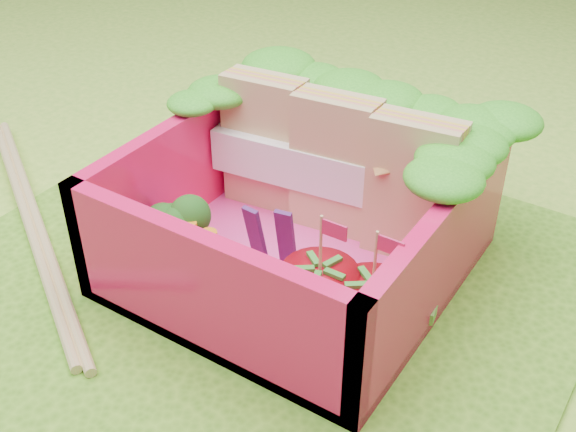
% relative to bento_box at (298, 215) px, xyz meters
% --- Properties ---
extents(ground, '(14.00, 14.00, 0.00)m').
position_rel_bento_box_xyz_m(ground, '(-0.10, -0.26, -0.31)').
color(ground, '#77BC35').
rests_on(ground, ground).
extents(placemat, '(2.60, 2.60, 0.03)m').
position_rel_bento_box_xyz_m(placemat, '(-0.10, -0.26, -0.29)').
color(placemat, '#529421').
rests_on(placemat, ground).
extents(bento_floor, '(1.30, 1.30, 0.05)m').
position_rel_bento_box_xyz_m(bento_floor, '(-0.00, 0.00, -0.25)').
color(bento_floor, '#FF41A8').
rests_on(bento_floor, placemat).
extents(bento_box, '(1.30, 1.30, 0.55)m').
position_rel_bento_box_xyz_m(bento_box, '(0.00, 0.00, 0.00)').
color(bento_box, '#F51457').
rests_on(bento_box, placemat).
extents(lettuce_ruffle, '(1.43, 0.83, 0.11)m').
position_rel_bento_box_xyz_m(lettuce_ruffle, '(-0.00, 0.47, 0.33)').
color(lettuce_ruffle, '#2B9B1C').
rests_on(lettuce_ruffle, bento_box).
extents(sandwich_stack, '(1.17, 0.31, 0.64)m').
position_rel_bento_box_xyz_m(sandwich_stack, '(0.01, 0.30, 0.09)').
color(sandwich_stack, tan).
rests_on(sandwich_stack, bento_floor).
extents(broccoli, '(0.34, 0.34, 0.27)m').
position_rel_bento_box_xyz_m(broccoli, '(-0.44, -0.29, -0.04)').
color(broccoli, '#6A9447').
rests_on(broccoli, bento_floor).
extents(carrot_sticks, '(0.16, 0.09, 0.26)m').
position_rel_bento_box_xyz_m(carrot_sticks, '(-0.28, -0.32, -0.10)').
color(carrot_sticks, orange).
rests_on(carrot_sticks, bento_floor).
extents(purple_wedges, '(0.18, 0.08, 0.38)m').
position_rel_bento_box_xyz_m(purple_wedges, '(-0.00, -0.19, -0.04)').
color(purple_wedges, '#4F1B5F').
rests_on(purple_wedges, bento_floor).
extents(strawberry_left, '(0.29, 0.29, 0.53)m').
position_rel_bento_box_xyz_m(strawberry_left, '(0.30, -0.33, -0.08)').
color(strawberry_left, red).
rests_on(strawberry_left, bento_floor).
extents(strawberry_right, '(0.28, 0.28, 0.52)m').
position_rel_bento_box_xyz_m(strawberry_right, '(0.50, -0.30, -0.08)').
color(strawberry_right, red).
rests_on(strawberry_right, bento_floor).
extents(snap_peas, '(0.55, 0.49, 0.05)m').
position_rel_bento_box_xyz_m(snap_peas, '(0.36, -0.21, -0.20)').
color(snap_peas, '#519F32').
rests_on(snap_peas, bento_floor).
extents(chopsticks, '(1.90, 1.15, 0.05)m').
position_rel_bento_box_xyz_m(chopsticks, '(-1.22, -0.41, -0.25)').
color(chopsticks, '#DFB57A').
rests_on(chopsticks, placemat).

